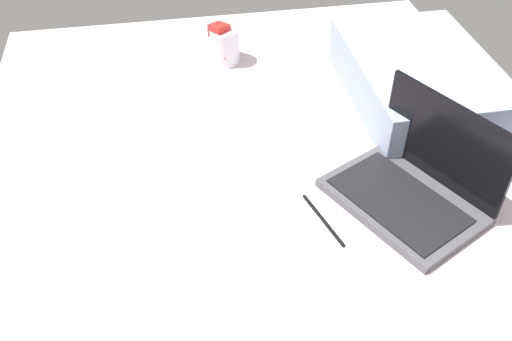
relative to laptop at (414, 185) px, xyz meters
The scene contains 5 objects.
bed_mattress 35.56cm from the laptop, 104.99° to the right, with size 180.00×140.00×18.00cm, color silver.
laptop is the anchor object (origin of this frame).
snack_cup 75.43cm from the laptop, 153.49° to the right, with size 10.43×9.45×13.15cm.
pillow 41.40cm from the laptop, 156.96° to the left, with size 52.00×36.00×13.00cm, color #8C9EB7.
charger_cable 22.23cm from the laptop, 81.44° to the right, with size 17.00×0.60×0.60cm, color black.
Camera 1 is at (94.30, -19.37, 109.19)cm, focal length 40.01 mm.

